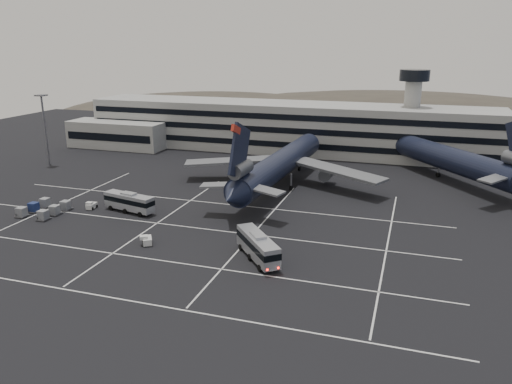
% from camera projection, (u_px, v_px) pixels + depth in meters
% --- Properties ---
extents(ground, '(260.00, 260.00, 0.00)m').
position_uv_depth(ground, '(177.00, 235.00, 83.96)').
color(ground, black).
rests_on(ground, ground).
extents(lane_markings, '(90.00, 55.62, 0.01)m').
position_uv_depth(lane_markings, '(184.00, 234.00, 84.34)').
color(lane_markings, silver).
rests_on(lane_markings, ground).
extents(terminal, '(125.00, 26.00, 24.00)m').
position_uv_depth(terminal, '(276.00, 127.00, 147.60)').
color(terminal, gray).
rests_on(terminal, ground).
extents(hills, '(352.00, 180.00, 44.00)m').
position_uv_depth(hills, '(374.00, 136.00, 236.91)').
color(hills, '#38332B').
rests_on(hills, ground).
extents(lightpole_left, '(2.40, 2.40, 18.28)m').
position_uv_depth(lightpole_left, '(44.00, 120.00, 128.65)').
color(lightpole_left, slate).
rests_on(lightpole_left, ground).
extents(trijet_main, '(47.39, 57.66, 18.08)m').
position_uv_depth(trijet_main, '(280.00, 164.00, 110.08)').
color(trijet_main, black).
rests_on(trijet_main, ground).
extents(trijet_far, '(39.74, 49.32, 18.08)m').
position_uv_depth(trijet_far, '(443.00, 156.00, 117.33)').
color(trijet_far, black).
rests_on(trijet_far, ground).
extents(bus_near, '(9.33, 10.57, 4.06)m').
position_uv_depth(bus_near, '(258.00, 245.00, 74.03)').
color(bus_near, '#9EA1A6').
rests_on(bus_near, ground).
extents(bus_far, '(11.08, 4.75, 3.81)m').
position_uv_depth(bus_far, '(129.00, 201.00, 94.81)').
color(bus_far, '#9EA1A6').
rests_on(bus_far, ground).
extents(tug_a, '(1.64, 2.45, 1.48)m').
position_uv_depth(tug_a, '(91.00, 206.00, 96.88)').
color(tug_a, silver).
rests_on(tug_a, ground).
extents(tug_b, '(2.59, 2.88, 1.60)m').
position_uv_depth(tug_b, '(147.00, 240.00, 79.86)').
color(tug_b, silver).
rests_on(tug_b, ground).
extents(uld_cluster, '(7.16, 8.40, 1.84)m').
position_uv_depth(uld_cluster, '(44.00, 209.00, 94.22)').
color(uld_cluster, '#2D2D30').
rests_on(uld_cluster, ground).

